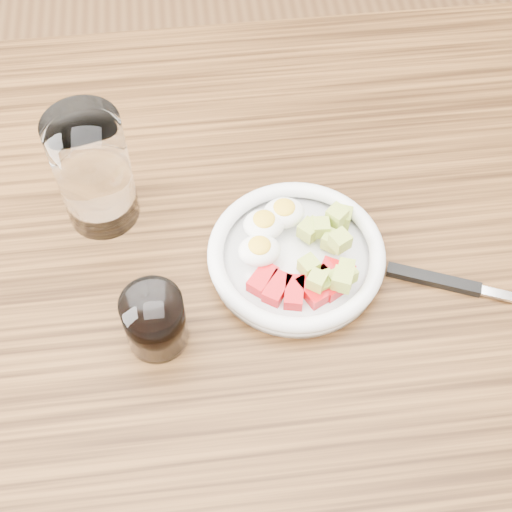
# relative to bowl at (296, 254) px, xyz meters

# --- Properties ---
(ground) EXTENTS (4.00, 4.00, 0.00)m
(ground) POSITION_rel_bowl_xyz_m (-0.04, -0.02, -0.79)
(ground) COLOR brown
(ground) RESTS_ON ground
(dining_table) EXTENTS (1.50, 0.90, 0.77)m
(dining_table) POSITION_rel_bowl_xyz_m (-0.04, -0.02, -0.12)
(dining_table) COLOR brown
(dining_table) RESTS_ON ground
(bowl) EXTENTS (0.20, 0.20, 0.05)m
(bowl) POSITION_rel_bowl_xyz_m (0.00, 0.00, 0.00)
(bowl) COLOR white
(bowl) RESTS_ON dining_table
(fork) EXTENTS (0.21, 0.10, 0.01)m
(fork) POSITION_rel_bowl_xyz_m (0.18, -0.06, -0.01)
(fork) COLOR black
(fork) RESTS_ON dining_table
(water_glass) EXTENTS (0.09, 0.09, 0.15)m
(water_glass) POSITION_rel_bowl_xyz_m (-0.22, 0.10, 0.06)
(water_glass) COLOR white
(water_glass) RESTS_ON dining_table
(coffee_glass) EXTENTS (0.07, 0.07, 0.07)m
(coffee_glass) POSITION_rel_bowl_xyz_m (-0.16, -0.08, 0.02)
(coffee_glass) COLOR white
(coffee_glass) RESTS_ON dining_table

